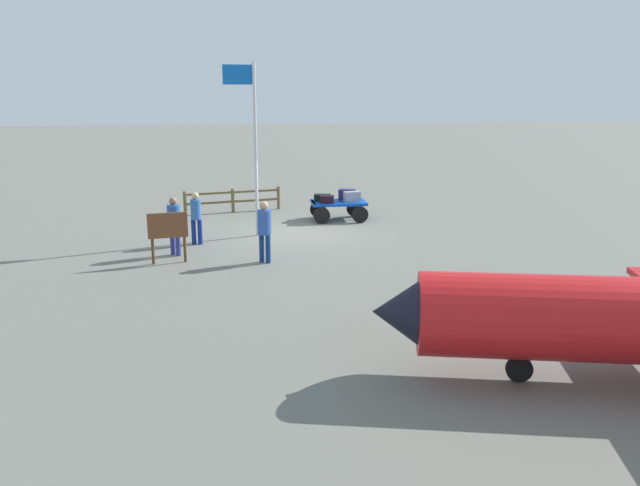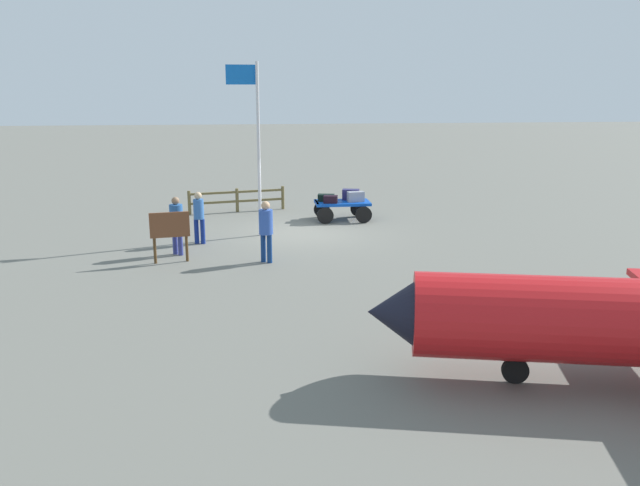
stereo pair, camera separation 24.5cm
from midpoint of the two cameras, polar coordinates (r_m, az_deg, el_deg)
The scene contains 12 objects.
ground_plane at distance 21.34m, azimuth -1.10°, elevation 0.90°, with size 120.00×120.00×0.00m, color slate.
luggage_cart at distance 23.30m, azimuth 2.23°, elevation 3.22°, with size 1.96×1.27×0.68m.
suitcase_tan at distance 23.22m, azimuth 3.48°, elevation 4.11°, with size 0.61×0.38×0.36m.
suitcase_grey at distance 23.30m, azimuth 0.85°, elevation 4.02°, with size 0.64×0.44×0.24m.
suitcase_dark at distance 23.59m, azimuth 3.03°, elevation 4.29°, with size 0.67×0.49×0.38m.
suitcase_olive at distance 22.91m, azimuth 1.24°, elevation 3.88°, with size 0.54×0.43×0.26m.
worker_lead at distance 17.64m, azimuth -4.40°, elevation 1.48°, with size 0.52×0.52×1.71m.
worker_trailing at distance 18.81m, azimuth -12.19°, elevation 1.93°, with size 0.53×0.53×1.69m.
worker_supervisor at distance 20.03m, azimuth -10.30°, elevation 2.51°, with size 0.39×0.39×1.61m.
flagpole at distance 20.59m, azimuth -5.44°, elevation 9.56°, with size 1.00×0.14×5.46m.
signboard at distance 18.04m, azimuth -12.74°, elevation 1.21°, with size 1.07×0.23×1.41m.
wooden_fence at distance 25.00m, azimuth -7.05°, elevation 3.94°, with size 3.67×0.86×0.90m.
Camera 2 is at (1.77, 20.72, 4.78)m, focal length 36.26 mm.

